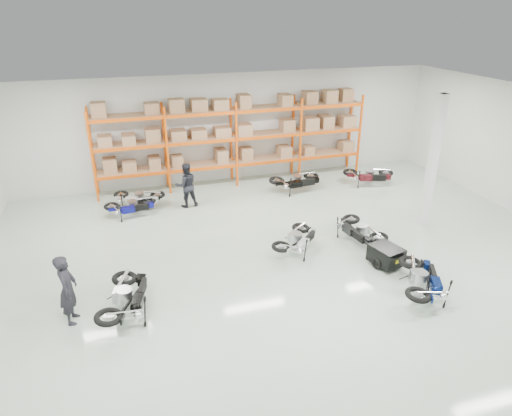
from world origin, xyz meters
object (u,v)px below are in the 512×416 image
object	(u,v)px
moto_blue_centre	(424,275)
trailer	(386,255)
moto_silver_left	(298,236)
moto_back_a	(131,203)
moto_black_far_left	(126,293)
moto_back_c	(297,178)
person_back	(186,185)
moto_back_d	(369,172)
moto_back_b	(138,195)
moto_touring_right	(359,227)
person_left	(68,289)

from	to	relation	value
moto_blue_centre	trailer	distance (m)	1.55
moto_silver_left	moto_back_a	distance (m)	6.33
moto_black_far_left	moto_back_c	world-z (taller)	moto_black_far_left
moto_silver_left	moto_back_c	distance (m)	5.03
person_back	moto_back_d	bearing A→B (deg)	174.62
moto_back_b	moto_blue_centre	bearing A→B (deg)	-121.66
moto_blue_centre	trailer	size ratio (longest dim) A/B	1.23
moto_back_c	moto_back_b	bearing A→B (deg)	83.59
moto_blue_centre	moto_back_a	world-z (taller)	moto_blue_centre
moto_black_far_left	moto_back_c	distance (m)	9.44
moto_back_c	moto_silver_left	bearing A→B (deg)	154.09
moto_touring_right	moto_back_b	distance (m)	8.19
moto_silver_left	moto_back_d	xyz separation A→B (m)	(5.03, 4.45, 0.03)
person_left	moto_back_b	bearing A→B (deg)	-9.93
moto_back_a	person_back	world-z (taller)	person_back
moto_black_far_left	trailer	xyz separation A→B (m)	(7.27, 0.08, -0.23)
moto_silver_left	moto_back_d	distance (m)	6.71
moto_silver_left	trailer	size ratio (longest dim) A/B	1.12
moto_touring_right	moto_back_b	xyz separation A→B (m)	(-6.57, 4.88, -0.02)
moto_back_d	moto_back_a	bearing A→B (deg)	110.72
moto_back_b	moto_silver_left	bearing A→B (deg)	-119.31
moto_black_far_left	person_back	world-z (taller)	person_back
moto_black_far_left	moto_back_a	xyz separation A→B (m)	(0.42, 5.86, -0.10)
moto_back_d	person_back	distance (m)	7.72
moto_touring_right	person_left	size ratio (longest dim) A/B	0.97
moto_back_d	person_back	bearing A→B (deg)	109.20
moto_back_b	moto_back_c	distance (m)	6.30
person_back	trailer	bearing A→B (deg)	123.15
moto_blue_centre	moto_back_b	bearing A→B (deg)	-22.33
moto_back_b	person_left	distance (m)	6.78
trailer	moto_back_d	xyz separation A→B (m)	(2.91, 6.04, 0.19)
moto_black_far_left	trailer	distance (m)	7.27
moto_back_a	trailer	bearing A→B (deg)	-137.13
moto_blue_centre	moto_back_c	bearing A→B (deg)	-59.22
moto_back_a	moto_back_c	size ratio (longest dim) A/B	0.85
moto_back_a	moto_back_b	world-z (taller)	moto_back_b
trailer	person_back	xyz separation A→B (m)	(-4.80, 6.04, 0.49)
moto_blue_centre	moto_touring_right	world-z (taller)	moto_blue_centre
moto_silver_left	moto_black_far_left	xyz separation A→B (m)	(-5.16, -1.67, 0.07)
moto_back_b	moto_back_d	distance (m)	9.50
moto_silver_left	moto_back_b	distance (m)	6.62
moto_black_far_left	moto_back_d	world-z (taller)	moto_black_far_left
trailer	moto_back_c	xyz separation A→B (m)	(-0.28, 6.27, 0.21)
person_back	moto_silver_left	bearing A→B (deg)	115.78
trailer	moto_blue_centre	bearing A→B (deg)	-98.96
trailer	moto_back_b	world-z (taller)	moto_back_b
moto_blue_centre	moto_black_far_left	xyz separation A→B (m)	(-7.42, 1.45, 0.02)
moto_back_c	moto_back_d	bearing A→B (deg)	-98.67
moto_back_d	person_left	size ratio (longest dim) A/B	1.02
moto_silver_left	person_left	distance (m)	6.65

